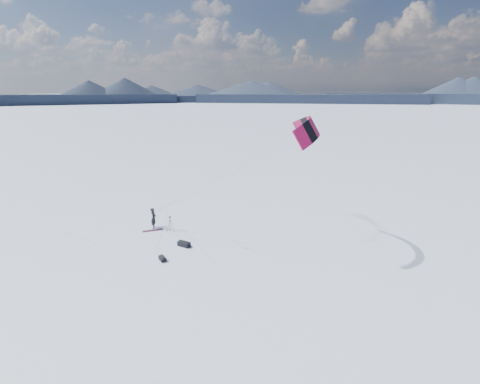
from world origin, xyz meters
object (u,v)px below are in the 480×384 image
at_px(snowkiter, 154,228).
at_px(tripod, 170,222).
at_px(gear_bag_a, 184,244).
at_px(gear_bag_b, 162,259).
at_px(snowboard, 153,230).

height_order(snowkiter, tripod, tripod).
bearing_deg(gear_bag_a, snowkiter, 160.02).
distance_m(gear_bag_a, gear_bag_b, 2.47).
distance_m(snowkiter, tripod, 1.90).
bearing_deg(snowboard, snowkiter, 72.25).
bearing_deg(snowkiter, gear_bag_b, -162.84).
bearing_deg(tripod, gear_bag_b, -67.08).
bearing_deg(gear_bag_b, snowkiter, 167.04).
height_order(snowboard, gear_bag_a, gear_bag_a).
height_order(snowkiter, gear_bag_b, snowkiter).
height_order(tripod, gear_bag_b, tripod).
xyz_separation_m(snowkiter, snowboard, (0.24, -0.53, 0.02)).
xyz_separation_m(snowkiter, tripod, (1.70, -0.11, 0.83)).
xyz_separation_m(snowboard, gear_bag_b, (3.77, -4.02, 0.12)).
distance_m(snowboard, tripod, 1.73).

